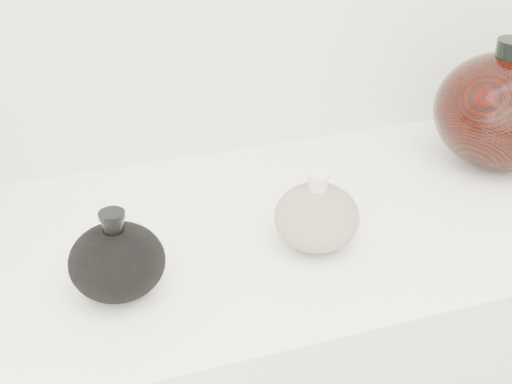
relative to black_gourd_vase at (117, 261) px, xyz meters
name	(u,v)px	position (x,y,z in m)	size (l,w,h in m)	color
black_gourd_vase	(117,261)	(0.00, 0.00, 0.00)	(0.14, 0.14, 0.12)	black
cream_gourd_vase	(317,216)	(0.27, 0.02, 0.00)	(0.13, 0.13, 0.11)	beige
right_round_pot	(503,111)	(0.65, 0.15, 0.05)	(0.26, 0.26, 0.21)	black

